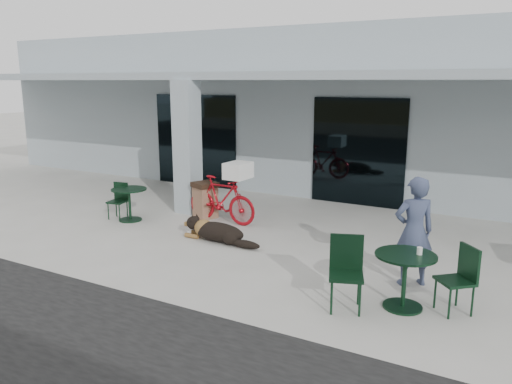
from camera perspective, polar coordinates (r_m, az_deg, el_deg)
The scene contains 18 objects.
ground at distance 9.59m, azimuth -8.62°, elevation -6.42°, with size 80.00×80.00×0.00m, color #BBB8B1.
building at distance 16.63m, azimuth 9.47°, elevation 9.49°, with size 22.00×7.00×4.50m, color #9EACB3.
storefront_glass_left at distance 15.08m, azimuth -6.92°, elevation 5.83°, with size 2.80×0.06×2.70m, color black.
storefront_glass_right at distance 12.82m, azimuth 11.57°, elevation 4.49°, with size 2.40×0.06×2.70m, color black.
column at distance 11.91m, azimuth -7.86°, elevation 5.04°, with size 0.50×0.50×3.12m, color #9EACB3.
overhang at distance 12.11m, azimuth 1.55°, elevation 13.11°, with size 22.00×2.80×0.18m, color #9EACB3.
bicycle at distance 11.10m, azimuth -3.97°, elevation -0.87°, with size 0.49×1.74×1.05m, color #A80D18.
laundry_basket at distance 10.70m, azimuth -2.06°, elevation 2.47°, with size 0.59×0.44×0.35m, color white.
dog at distance 9.85m, azimuth -4.40°, elevation -4.44°, with size 1.34×0.45×0.45m, color black, non-canonical shape.
cup_near_dog at distance 10.31m, azimuth -7.63°, elevation -4.71°, with size 0.08×0.08×0.11m, color white.
cafe_table_near at distance 11.62m, azimuth -14.23°, elevation -1.40°, with size 0.79×0.79×0.74m, color black, non-canonical shape.
cafe_chair_near at distance 11.83m, azimuth -15.57°, elevation -1.02°, with size 0.37×0.41×0.82m, color black, non-canonical shape.
cafe_table_far at distance 7.29m, azimuth 16.57°, elevation -9.75°, with size 0.84×0.84×0.79m, color black, non-canonical shape.
cafe_chair_far_a at distance 7.01m, azimuth 10.26°, elevation -9.28°, with size 0.46×0.51×1.02m, color black, non-canonical shape.
cafe_chair_far_b at distance 7.35m, azimuth 21.79°, elevation -9.33°, with size 0.42×0.46×0.94m, color black, non-canonical shape.
person at distance 7.99m, azimuth 17.59°, elevation -4.32°, with size 0.62×0.41×1.71m, color #38425F.
cup_on_table at distance 7.19m, azimuth 18.20°, elevation -6.41°, with size 0.07×0.07×0.10m, color white.
trash_receptacle at distance 11.54m, azimuth -5.82°, elevation -0.92°, with size 0.49×0.49×0.83m, color #865D45, non-canonical shape.
Camera 1 is at (5.60, -7.14, 3.10)m, focal length 35.00 mm.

